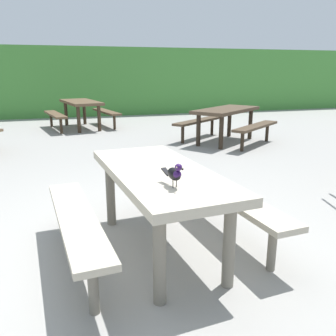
{
  "coord_description": "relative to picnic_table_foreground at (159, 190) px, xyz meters",
  "views": [
    {
      "loc": [
        -0.58,
        -3.0,
        1.54
      ],
      "look_at": [
        0.16,
        -0.57,
        0.84
      ],
      "focal_mm": 38.28,
      "sensor_mm": 36.0,
      "label": 1
    }
  ],
  "objects": [
    {
      "name": "picnic_table_mid_right",
      "position": [
        2.7,
        4.31,
        0.0
      ],
      "size": [
        2.38,
        2.37,
        0.74
      ],
      "color": "#473828",
      "rests_on": "ground"
    },
    {
      "name": "hedge_wall",
      "position": [
        -0.19,
        10.78,
        0.59
      ],
      "size": [
        28.0,
        2.07,
        2.3
      ],
      "primitive_type": "cube",
      "color": "#428438",
      "rests_on": "ground"
    },
    {
      "name": "picnic_table_foreground",
      "position": [
        0.0,
        0.0,
        0.0
      ],
      "size": [
        1.83,
        1.86,
        0.74
      ],
      "color": "#B2A893",
      "rests_on": "ground"
    },
    {
      "name": "ground_plane",
      "position": [
        -0.19,
        0.23,
        -0.56
      ],
      "size": [
        60.0,
        60.0,
        0.0
      ],
      "primitive_type": "plane",
      "color": "gray"
    },
    {
      "name": "picnic_table_mid_left",
      "position": [
        -0.18,
        7.26,
        0.0
      ],
      "size": [
        1.98,
        2.0,
        0.74
      ],
      "color": "brown",
      "rests_on": "ground"
    },
    {
      "name": "bird_grackle",
      "position": [
        -0.02,
        -0.49,
        0.29
      ],
      "size": [
        0.1,
        0.29,
        0.18
      ],
      "color": "black",
      "rests_on": "picnic_table_foreground"
    }
  ]
}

